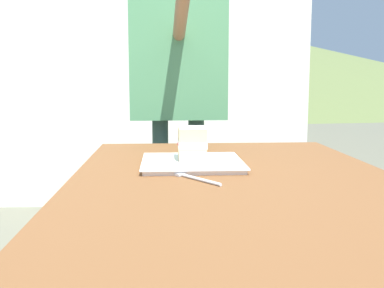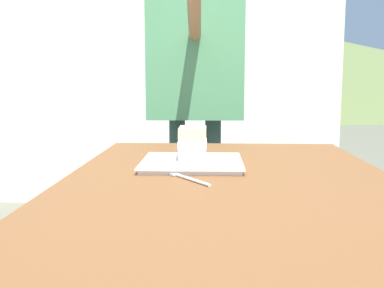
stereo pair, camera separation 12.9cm
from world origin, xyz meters
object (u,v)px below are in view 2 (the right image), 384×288
Objects in this scene: cake_slice at (193,143)px; dessert_fork at (186,178)px; dessert_plate at (192,163)px; parked_car_near at (224,83)px; patio_table at (230,220)px; diner_person at (195,62)px.

cake_slice is 0.68× the size of dessert_fork.
dessert_plate is 0.06× the size of parked_car_near.
diner_person is (0.91, 0.12, 0.41)m from patio_table.
cake_slice is (0.01, -0.00, 0.05)m from dessert_plate.
dessert_plate reaches higher than patio_table.
patio_table is 1.00m from diner_person.
cake_slice is at bearing -3.58° from dessert_plate.
cake_slice reaches higher than patio_table.
dessert_fork is 0.95m from diner_person.
dessert_plate is at bearing 28.16° from patio_table.
parked_car_near is (10.36, -0.43, -0.18)m from diner_person.
cake_slice is at bearing -2.47° from dessert_fork.
cake_slice is 11.07m from parked_car_near.
parked_car_near reaches higher than dessert_plate.
diner_person is 0.34× the size of parked_car_near.
parked_car_near is (11.07, -0.41, 0.08)m from cake_slice.
dessert_fork is 0.10× the size of diner_person.
diner_person reaches higher than cake_slice.
dessert_plate is 0.78m from diner_person.
patio_table is at bearing -95.20° from dessert_fork.
diner_person reaches higher than dessert_plate.
cake_slice reaches higher than dessert_fork.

